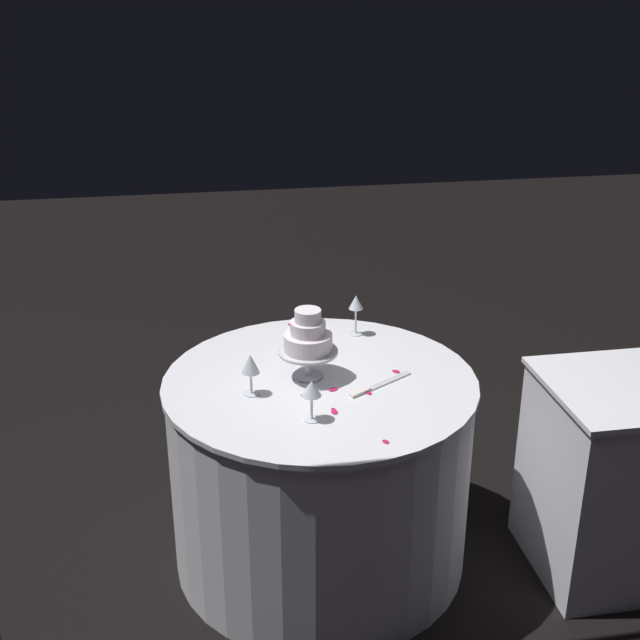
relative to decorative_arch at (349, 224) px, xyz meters
name	(u,v)px	position (x,y,z in m)	size (l,w,h in m)	color
ground_plane	(320,553)	(0.00, -0.47, -1.51)	(12.00, 12.00, 0.00)	black
decorative_arch	(349,224)	(0.00, 0.00, 0.00)	(2.34, 0.05, 2.28)	#473D2D
main_table	(320,470)	(0.00, -0.47, -1.12)	(1.16, 1.16, 0.79)	white
side_table	(613,477)	(-1.09, -0.22, -1.12)	(0.58, 0.58, 0.79)	white
tiered_cake	(308,339)	(0.04, -0.50, -0.57)	(0.22, 0.22, 0.27)	silver
wine_glass_0	(356,305)	(-0.21, -0.85, -0.60)	(0.06, 0.06, 0.17)	silver
wine_glass_1	(251,365)	(0.26, -0.40, -0.62)	(0.06, 0.06, 0.16)	silver
wine_glass_2	(312,390)	(0.08, -0.18, -0.62)	(0.07, 0.07, 0.15)	silver
cake_knife	(377,386)	(-0.19, -0.38, -0.72)	(0.26, 0.17, 0.01)	silver
rose_petal_0	(333,410)	(-0.01, -0.23, -0.73)	(0.02, 0.02, 0.00)	#C61951
rose_petal_1	(386,442)	(-0.13, 0.00, -0.73)	(0.03, 0.02, 0.00)	#C61951
rose_petal_2	(333,389)	(-0.03, -0.38, -0.73)	(0.04, 0.03, 0.00)	#C61951
rose_petal_3	(253,371)	(0.24, -0.57, -0.73)	(0.03, 0.02, 0.00)	#C61951
rose_petal_4	(329,351)	(-0.08, -0.70, -0.73)	(0.03, 0.02, 0.00)	#C61951
rose_petal_5	(335,412)	(-0.01, -0.22, -0.73)	(0.03, 0.02, 0.00)	#C61951
rose_petal_6	(291,325)	(0.03, -0.99, -0.73)	(0.03, 0.02, 0.00)	#C61951
rose_petal_7	(303,395)	(0.08, -0.35, -0.73)	(0.02, 0.02, 0.00)	#C61951
rose_petal_8	(396,371)	(-0.29, -0.48, -0.73)	(0.03, 0.02, 0.00)	#C61951
rose_petal_9	(369,393)	(-0.15, -0.33, -0.73)	(0.03, 0.02, 0.00)	#C61951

